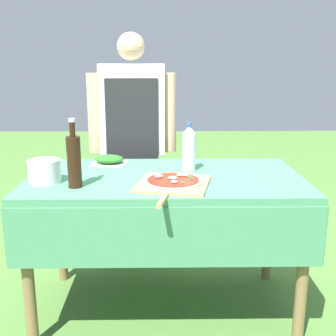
{
  "coord_description": "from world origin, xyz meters",
  "views": [
    {
      "loc": [
        -0.02,
        -2.08,
        1.33
      ],
      "look_at": [
        0.01,
        0.0,
        0.8
      ],
      "focal_mm": 45.0,
      "sensor_mm": 36.0,
      "label": 1
    }
  ],
  "objects_px": {
    "prep_table": "(165,195)",
    "pizza_on_peel": "(173,183)",
    "herb_container": "(109,160)",
    "mixing_tub": "(44,171)",
    "water_bottle": "(189,148)",
    "oil_bottle": "(74,160)",
    "person_cook": "(133,132)"
  },
  "relations": [
    {
      "from": "person_cook",
      "to": "herb_container",
      "type": "bearing_deg",
      "value": 69.73
    },
    {
      "from": "herb_container",
      "to": "mixing_tub",
      "type": "relative_size",
      "value": 1.36
    },
    {
      "from": "oil_bottle",
      "to": "mixing_tub",
      "type": "height_order",
      "value": "oil_bottle"
    },
    {
      "from": "prep_table",
      "to": "herb_container",
      "type": "relative_size",
      "value": 6.66
    },
    {
      "from": "person_cook",
      "to": "herb_container",
      "type": "distance_m",
      "value": 0.38
    },
    {
      "from": "prep_table",
      "to": "oil_bottle",
      "type": "relative_size",
      "value": 4.38
    },
    {
      "from": "herb_container",
      "to": "mixing_tub",
      "type": "distance_m",
      "value": 0.45
    },
    {
      "from": "mixing_tub",
      "to": "person_cook",
      "type": "bearing_deg",
      "value": 62.48
    },
    {
      "from": "prep_table",
      "to": "pizza_on_peel",
      "type": "xyz_separation_m",
      "value": [
        0.03,
        -0.18,
        0.12
      ]
    },
    {
      "from": "prep_table",
      "to": "water_bottle",
      "type": "height_order",
      "value": "water_bottle"
    },
    {
      "from": "oil_bottle",
      "to": "prep_table",
      "type": "bearing_deg",
      "value": 24.96
    },
    {
      "from": "pizza_on_peel",
      "to": "water_bottle",
      "type": "bearing_deg",
      "value": 83.04
    },
    {
      "from": "person_cook",
      "to": "mixing_tub",
      "type": "height_order",
      "value": "person_cook"
    },
    {
      "from": "oil_bottle",
      "to": "herb_container",
      "type": "bearing_deg",
      "value": 77.03
    },
    {
      "from": "oil_bottle",
      "to": "herb_container",
      "type": "distance_m",
      "value": 0.47
    },
    {
      "from": "person_cook",
      "to": "water_bottle",
      "type": "height_order",
      "value": "person_cook"
    },
    {
      "from": "prep_table",
      "to": "person_cook",
      "type": "height_order",
      "value": "person_cook"
    },
    {
      "from": "prep_table",
      "to": "herb_container",
      "type": "bearing_deg",
      "value": 141.45
    },
    {
      "from": "oil_bottle",
      "to": "mixing_tub",
      "type": "xyz_separation_m",
      "value": [
        -0.16,
        0.08,
        -0.07
      ]
    },
    {
      "from": "prep_table",
      "to": "pizza_on_peel",
      "type": "height_order",
      "value": "pizza_on_peel"
    },
    {
      "from": "pizza_on_peel",
      "to": "oil_bottle",
      "type": "xyz_separation_m",
      "value": [
        -0.45,
        -0.02,
        0.11
      ]
    },
    {
      "from": "water_bottle",
      "to": "herb_container",
      "type": "bearing_deg",
      "value": 160.11
    },
    {
      "from": "water_bottle",
      "to": "pizza_on_peel",
      "type": "bearing_deg",
      "value": -108.79
    },
    {
      "from": "prep_table",
      "to": "mixing_tub",
      "type": "distance_m",
      "value": 0.61
    },
    {
      "from": "pizza_on_peel",
      "to": "mixing_tub",
      "type": "distance_m",
      "value": 0.62
    },
    {
      "from": "person_cook",
      "to": "oil_bottle",
      "type": "xyz_separation_m",
      "value": [
        -0.21,
        -0.8,
        0.0
      ]
    },
    {
      "from": "oil_bottle",
      "to": "water_bottle",
      "type": "distance_m",
      "value": 0.62
    },
    {
      "from": "water_bottle",
      "to": "mixing_tub",
      "type": "relative_size",
      "value": 1.69
    },
    {
      "from": "person_cook",
      "to": "oil_bottle",
      "type": "distance_m",
      "value": 0.83
    },
    {
      "from": "water_bottle",
      "to": "prep_table",
      "type": "bearing_deg",
      "value": -143.83
    },
    {
      "from": "herb_container",
      "to": "oil_bottle",
      "type": "bearing_deg",
      "value": -102.97
    },
    {
      "from": "oil_bottle",
      "to": "mixing_tub",
      "type": "relative_size",
      "value": 2.07
    }
  ]
}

